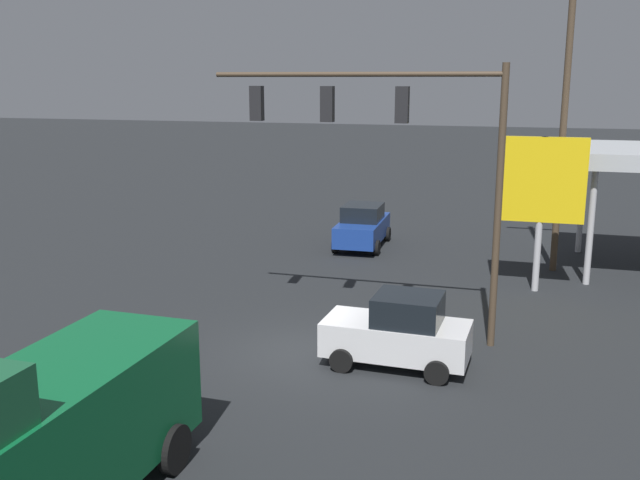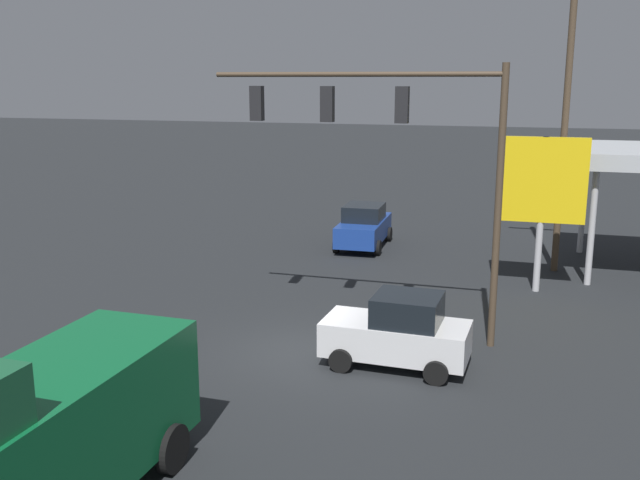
{
  "view_description": "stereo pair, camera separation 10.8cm",
  "coord_description": "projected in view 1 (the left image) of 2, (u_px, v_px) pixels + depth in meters",
  "views": [
    {
      "loc": [
        -5.82,
        17.76,
        7.42
      ],
      "look_at": [
        0.0,
        -2.0,
        2.75
      ],
      "focal_mm": 40.0,
      "sensor_mm": 36.0,
      "label": 1
    },
    {
      "loc": [
        -5.92,
        17.73,
        7.42
      ],
      "look_at": [
        0.0,
        -2.0,
        2.75
      ],
      "focal_mm": 40.0,
      "sensor_mm": 36.0,
      "label": 2
    }
  ],
  "objects": [
    {
      "name": "traffic_signal_assembly",
      "position": [
        392.0,
        136.0,
        19.86
      ],
      "size": [
        8.33,
        0.43,
        7.84
      ],
      "color": "#473828",
      "rests_on": "ground"
    },
    {
      "name": "hatchback_crossing",
      "position": [
        399.0,
        332.0,
        18.67
      ],
      "size": [
        3.86,
        2.07,
        1.97
      ],
      "rotation": [
        0.0,
        0.0,
        -0.04
      ],
      "color": "silver",
      "rests_on": "ground"
    },
    {
      "name": "ground_plane",
      "position": [
        300.0,
        351.0,
        19.86
      ],
      "size": [
        200.0,
        200.0,
        0.0
      ],
      "primitive_type": "plane",
      "color": "black"
    },
    {
      "name": "sedan_far",
      "position": [
        363.0,
        226.0,
        32.05
      ],
      "size": [
        2.17,
        4.45,
        1.93
      ],
      "rotation": [
        0.0,
        0.0,
        1.6
      ],
      "color": "navy",
      "rests_on": "ground"
    },
    {
      "name": "utility_pole",
      "position": [
        564.0,
        113.0,
        26.94
      ],
      "size": [
        2.4,
        0.26,
        11.75
      ],
      "color": "#473828",
      "rests_on": "ground"
    },
    {
      "name": "delivery_truck",
      "position": [
        34.0,
        441.0,
        11.52
      ],
      "size": [
        2.68,
        6.85,
        3.58
      ],
      "rotation": [
        0.0,
        0.0,
        1.55
      ],
      "color": "#0C592D",
      "rests_on": "ground"
    },
    {
      "name": "price_sign",
      "position": [
        542.0,
        184.0,
        24.73
      ],
      "size": [
        2.94,
        0.27,
        5.48
      ],
      "color": "#B7B7BC",
      "rests_on": "ground"
    }
  ]
}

